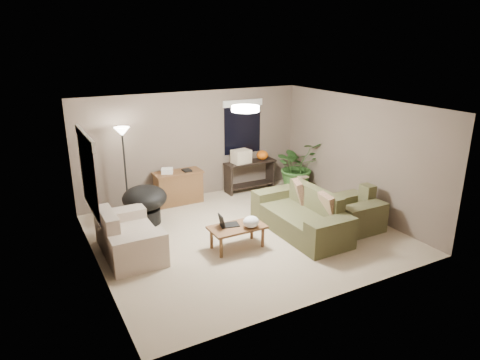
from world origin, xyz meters
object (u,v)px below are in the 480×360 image
main_sofa (301,217)px  floor_lamp (123,142)px  loveseat (128,238)px  desk (179,187)px  coffee_table (237,229)px  houseplant (297,171)px  armchair (353,214)px  console_table (250,174)px  papasan_chair (145,202)px  cat_scratching_post (302,187)px

main_sofa → floor_lamp: 3.94m
floor_lamp → loveseat: bearing=-104.4°
loveseat → desk: loveseat is taller
coffee_table → houseplant: bearing=36.6°
armchair → console_table: armchair is taller
main_sofa → papasan_chair: size_ratio=2.41×
coffee_table → papasan_chair: bearing=121.4°
armchair → floor_lamp: size_ratio=0.52×
main_sofa → desk: bearing=120.9°
desk → papasan_chair: size_ratio=1.21×
coffee_table → desk: desk is taller
armchair → papasan_chair: (-3.58, 2.19, 0.17)m
console_table → floor_lamp: (-3.08, -0.11, 1.16)m
desk → papasan_chair: 1.27m
coffee_table → houseplant: size_ratio=0.79×
coffee_table → console_table: console_table is taller
coffee_table → papasan_chair: (-1.14, 1.87, 0.11)m
cat_scratching_post → coffee_table: bearing=-148.1°
papasan_chair → floor_lamp: size_ratio=0.48×
main_sofa → armchair: 1.06m
main_sofa → coffee_table: bearing=-179.4°
main_sofa → floor_lamp: floor_lamp is taller
armchair → desk: bearing=131.0°
loveseat → desk: bearing=49.2°
main_sofa → houseplant: 2.47m
floor_lamp → cat_scratching_post: (4.00, -0.85, -1.38)m
coffee_table → papasan_chair: size_ratio=1.10×
papasan_chair → floor_lamp: bearing=107.2°
main_sofa → loveseat: size_ratio=1.38×
console_table → floor_lamp: 3.29m
armchair → cat_scratching_post: bearing=83.6°
loveseat → floor_lamp: floor_lamp is taller
main_sofa → floor_lamp: (-2.77, 2.48, 1.30)m
coffee_table → console_table: 3.14m
main_sofa → coffee_table: 1.44m
main_sofa → console_table: bearing=83.2°
houseplant → cat_scratching_post: houseplant is taller
armchair → papasan_chair: bearing=148.5°
console_table → cat_scratching_post: (0.92, -0.95, -0.22)m
papasan_chair → desk: bearing=37.3°
desk → cat_scratching_post: bearing=-19.3°
desk → console_table: 1.88m
loveseat → console_table: bearing=28.2°
desk → armchair: bearing=-49.0°
desk → houseplant: 2.98m
main_sofa → loveseat: (-3.23, 0.69, 0.00)m
cat_scratching_post → armchair: bearing=-96.4°
coffee_table → floor_lamp: size_ratio=0.52×
loveseat → houseplant: houseplant is taller
armchair → console_table: size_ratio=0.77×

